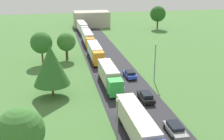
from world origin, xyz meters
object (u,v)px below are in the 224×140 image
at_px(truck_second, 109,75).
at_px(truck_sixth, 79,20).
at_px(tree_elm, 158,14).
at_px(car_second, 175,129).
at_px(tree_ash, 51,65).
at_px(tree_pine, 41,43).
at_px(truck_third, 95,52).
at_px(tree_maple, 66,42).
at_px(lamppost_lead, 117,127).
at_px(truck_fifth, 82,27).
at_px(car_third, 146,96).
at_px(lamppost_second, 155,61).
at_px(truck_lead, 139,127).
at_px(tree_birch, 20,132).
at_px(truck_fourth, 88,37).
at_px(car_fourth, 130,74).
at_px(distant_building, 91,19).

distance_m(truck_second, truck_sixth, 69.48).
bearing_deg(tree_elm, car_second, -108.06).
relative_size(truck_sixth, tree_ash, 1.35).
bearing_deg(tree_pine, truck_third, 4.44).
bearing_deg(tree_maple, lamppost_lead, -85.24).
bearing_deg(tree_maple, truck_fifth, 77.88).
distance_m(car_third, lamppost_second, 10.04).
height_order(truck_lead, tree_maple, tree_maple).
distance_m(truck_sixth, tree_maple, 50.69).
height_order(tree_birch, tree_pine, tree_pine).
bearing_deg(tree_maple, lamppost_second, -49.53).
distance_m(truck_fifth, tree_maple, 33.71).
bearing_deg(tree_ash, truck_third, 63.21).
relative_size(truck_lead, truck_fourth, 1.08).
relative_size(lamppost_second, tree_ash, 0.86).
bearing_deg(truck_third, car_second, -81.53).
relative_size(truck_fourth, car_second, 2.98).
bearing_deg(tree_elm, truck_fourth, -145.31).
distance_m(truck_fifth, truck_sixth, 17.23).
bearing_deg(car_fourth, truck_third, 109.72).
height_order(truck_fifth, tree_elm, tree_elm).
distance_m(truck_second, truck_fourth, 34.64).
height_order(car_fourth, tree_elm, tree_elm).
xyz_separation_m(truck_fourth, tree_birch, (-13.60, -56.34, 2.37)).
relative_size(lamppost_lead, tree_ash, 0.86).
distance_m(tree_pine, tree_ash, 19.49).
xyz_separation_m(truck_second, car_second, (5.26, -18.39, -1.37)).
xyz_separation_m(truck_fifth, tree_elm, (28.98, 2.52, 3.57)).
distance_m(truck_lead, truck_second, 19.29).
xyz_separation_m(lamppost_second, tree_elm, (20.10, 54.08, 1.42)).
relative_size(tree_birch, tree_maple, 1.04).
height_order(car_third, lamppost_lead, lamppost_lead).
bearing_deg(lamppost_second, tree_pine, 143.28).
bearing_deg(truck_sixth, truck_fourth, -90.50).
bearing_deg(distant_building, lamppost_second, -86.51).
height_order(car_fourth, tree_birch, tree_birch).
relative_size(car_third, distant_building, 0.33).
bearing_deg(tree_maple, tree_elm, 44.49).
height_order(tree_pine, distant_building, tree_pine).
bearing_deg(truck_third, lamppost_second, -61.90).
distance_m(truck_fifth, tree_elm, 29.31).
bearing_deg(truck_fifth, lamppost_lead, -92.73).
bearing_deg(tree_birch, tree_elm, 60.83).
height_order(car_second, tree_birch, tree_birch).
bearing_deg(tree_birch, truck_fourth, 76.43).
bearing_deg(truck_fourth, lamppost_lead, -93.48).
bearing_deg(lamppost_lead, tree_pine, 103.19).
xyz_separation_m(truck_third, car_third, (4.82, -25.49, -1.30)).
distance_m(car_third, tree_pine, 30.34).
xyz_separation_m(truck_fifth, lamppost_lead, (-3.57, -74.79, 2.16)).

